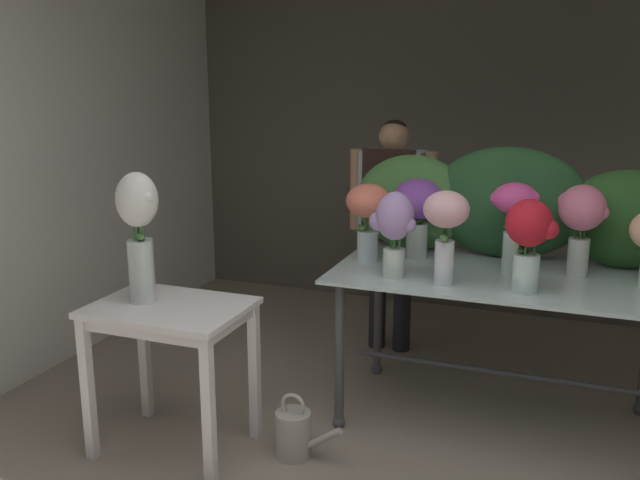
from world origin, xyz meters
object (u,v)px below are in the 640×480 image
at_px(side_table_white, 171,325).
at_px(vase_white_roses_tall, 138,228).
at_px(display_table_glass, 499,297).
at_px(watering_can, 294,433).
at_px(vase_lilac_tulips, 394,227).
at_px(vase_blush_carnations, 445,222).
at_px(vase_rosy_stock, 581,218).
at_px(florist, 392,212).
at_px(vase_crimson_dahlias, 529,237).
at_px(vase_violet_anemones, 418,207).
at_px(vase_coral_snapdragons, 369,211).
at_px(vase_fuchsia_roses, 514,213).

xyz_separation_m(side_table_white, vase_white_roses_tall, (-0.15, 0.00, 0.49)).
relative_size(display_table_glass, watering_can, 4.99).
xyz_separation_m(vase_lilac_tulips, vase_blush_carnations, (0.27, -0.04, 0.05)).
height_order(vase_lilac_tulips, vase_rosy_stock, vase_rosy_stock).
xyz_separation_m(florist, vase_blush_carnations, (0.56, -1.11, 0.19)).
xyz_separation_m(vase_crimson_dahlias, watering_can, (-1.04, -0.45, -1.00)).
relative_size(vase_violet_anemones, vase_coral_snapdragons, 1.04).
bearing_deg(watering_can, vase_lilac_tulips, 51.91).
height_order(vase_crimson_dahlias, vase_rosy_stock, vase_rosy_stock).
bearing_deg(vase_rosy_stock, watering_can, -147.01).
bearing_deg(vase_violet_anemones, vase_fuchsia_roses, -13.70).
distance_m(vase_violet_anemones, vase_white_roses_tall, 1.55).
relative_size(display_table_glass, florist, 1.10).
relative_size(vase_lilac_tulips, vase_violet_anemones, 0.98).
distance_m(display_table_glass, side_table_white, 1.73).
xyz_separation_m(side_table_white, vase_violet_anemones, (1.00, 1.03, 0.49)).
relative_size(vase_lilac_tulips, vase_blush_carnations, 0.94).
relative_size(side_table_white, florist, 0.49).
bearing_deg(watering_can, vase_blush_carnations, 33.97).
bearing_deg(vase_violet_anemones, display_table_glass, -17.82).
relative_size(vase_lilac_tulips, vase_coral_snapdragons, 1.02).
xyz_separation_m(vase_coral_snapdragons, watering_can, (-0.16, -0.73, -1.02)).
distance_m(vase_crimson_dahlias, vase_coral_snapdragons, 0.93).
bearing_deg(vase_white_roses_tall, vase_crimson_dahlias, 17.95).
bearing_deg(vase_coral_snapdragons, watering_can, -102.09).
bearing_deg(vase_fuchsia_roses, vase_crimson_dahlias, -72.00).
relative_size(florist, vase_blush_carnations, 3.35).
distance_m(display_table_glass, vase_lilac_tulips, 0.71).
relative_size(vase_lilac_tulips, vase_fuchsia_roses, 0.93).
distance_m(side_table_white, vase_fuchsia_roses, 1.86).
height_order(vase_fuchsia_roses, vase_white_roses_tall, vase_white_roses_tall).
bearing_deg(vase_fuchsia_roses, vase_rosy_stock, 10.50).
bearing_deg(vase_rosy_stock, vase_fuchsia_roses, -169.50).
height_order(display_table_glass, vase_coral_snapdragons, vase_coral_snapdragons).
bearing_deg(vase_lilac_tulips, display_table_glass, 26.61).
height_order(side_table_white, vase_white_roses_tall, vase_white_roses_tall).
xyz_separation_m(display_table_glass, vase_white_roses_tall, (-1.65, -0.87, 0.43)).
xyz_separation_m(display_table_glass, vase_fuchsia_roses, (0.04, 0.03, 0.46)).
bearing_deg(vase_white_roses_tall, vase_lilac_tulips, 28.22).
bearing_deg(vase_lilac_tulips, side_table_white, -148.11).
bearing_deg(vase_lilac_tulips, vase_rosy_stock, 21.40).
distance_m(side_table_white, vase_coral_snapdragons, 1.25).
distance_m(display_table_glass, vase_white_roses_tall, 1.92).
distance_m(vase_lilac_tulips, vase_fuchsia_roses, 0.64).
bearing_deg(florist, vase_lilac_tulips, -74.64).
relative_size(display_table_glass, vase_crimson_dahlias, 3.84).
relative_size(side_table_white, vase_lilac_tulips, 1.73).
xyz_separation_m(display_table_glass, florist, (-0.82, 0.81, 0.26)).
xyz_separation_m(vase_fuchsia_roses, watering_can, (-0.94, -0.76, -1.06)).
bearing_deg(vase_coral_snapdragons, vase_rosy_stock, 4.91).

